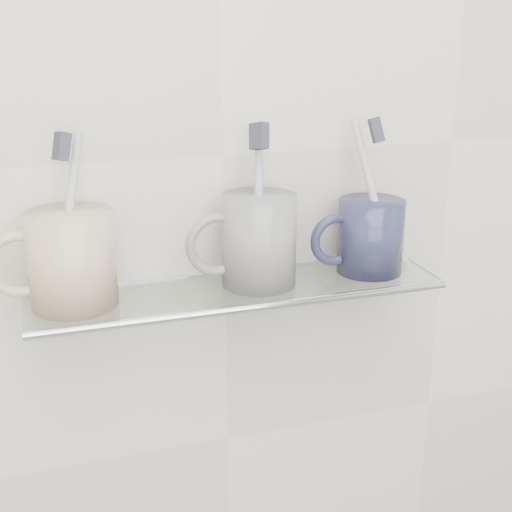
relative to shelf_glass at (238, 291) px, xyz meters
name	(u,v)px	position (x,y,z in m)	size (l,w,h in m)	color
wall_back	(223,155)	(0.00, 0.06, 0.15)	(2.50, 2.50, 0.00)	silver
shelf_glass	(238,291)	(0.00, 0.00, 0.00)	(0.50, 0.12, 0.01)	silver
shelf_rail	(252,308)	(0.00, -0.06, 0.00)	(0.01, 0.01, 0.50)	silver
bracket_left	(58,305)	(-0.21, 0.05, -0.01)	(0.02, 0.02, 0.03)	silver
bracket_right	(376,269)	(0.21, 0.05, -0.01)	(0.02, 0.02, 0.03)	silver
mug_left	(72,259)	(-0.19, 0.00, 0.06)	(0.10, 0.10, 0.11)	beige
mug_left_handle	(20,264)	(-0.25, 0.00, 0.06)	(0.08, 0.08, 0.01)	beige
toothbrush_left	(68,219)	(-0.19, 0.00, 0.10)	(0.01, 0.01, 0.19)	silver
bristles_left	(62,146)	(-0.19, 0.00, 0.19)	(0.01, 0.02, 0.03)	#313441
mug_center	(259,240)	(0.03, 0.00, 0.06)	(0.09, 0.09, 0.11)	silver
mug_center_handle	(218,244)	(-0.02, 0.00, 0.06)	(0.08, 0.08, 0.01)	silver
toothbrush_center	(259,204)	(0.03, 0.00, 0.10)	(0.01, 0.01, 0.19)	#9CA4C4
bristles_center	(259,136)	(0.03, 0.00, 0.19)	(0.01, 0.02, 0.03)	#313441
mug_right	(371,236)	(0.18, 0.00, 0.05)	(0.08, 0.08, 0.09)	#191C37
mug_right_handle	(336,240)	(0.13, 0.00, 0.05)	(0.07, 0.07, 0.01)	#191C37
toothbrush_right	(373,195)	(0.18, 0.00, 0.10)	(0.01, 0.01, 0.19)	silver
bristles_right	(376,130)	(0.18, 0.00, 0.19)	(0.01, 0.02, 0.03)	#313441
chrome_cap	(393,263)	(0.21, 0.00, 0.01)	(0.04, 0.04, 0.02)	silver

